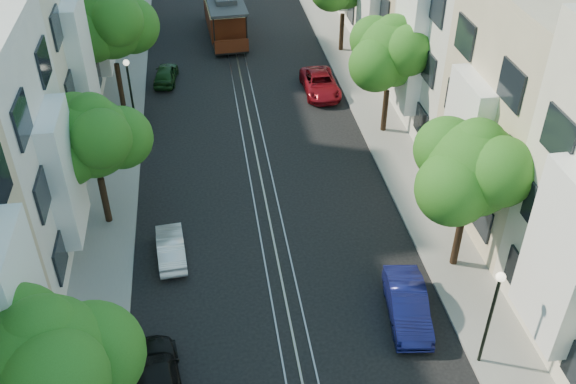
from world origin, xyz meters
name	(u,v)px	position (x,y,z in m)	size (l,w,h in m)	color
ground	(241,77)	(0.00, 28.00, 0.00)	(200.00, 200.00, 0.00)	black
sidewalk_east	(351,69)	(7.25, 28.00, 0.06)	(2.50, 80.00, 0.12)	gray
sidewalk_west	(126,83)	(-7.25, 28.00, 0.06)	(2.50, 80.00, 0.12)	gray
rail_left	(232,77)	(-0.55, 28.00, 0.01)	(0.06, 80.00, 0.02)	gray
rail_slot	(241,77)	(0.00, 28.00, 0.01)	(0.06, 80.00, 0.02)	gray
rail_right	(249,76)	(0.55, 28.00, 0.01)	(0.06, 80.00, 0.02)	gray
lane_line	(241,77)	(0.00, 28.00, 0.00)	(0.08, 80.00, 0.01)	tan
townhouses_west	(30,10)	(-11.87, 27.91, 5.08)	(7.75, 72.00, 11.76)	silver
tree_e_b	(473,171)	(7.26, 8.98, 4.73)	(4.93, 4.08, 6.68)	black
tree_e_c	(392,54)	(7.26, 19.98, 4.60)	(4.84, 3.99, 6.52)	black
tree_w_a	(47,366)	(-7.14, 1.98, 4.73)	(4.93, 4.08, 6.68)	black
tree_w_b	(94,139)	(-7.14, 13.98, 4.40)	(4.72, 3.87, 6.27)	black
tree_w_c	(111,24)	(-7.14, 24.98, 5.07)	(5.13, 4.28, 7.09)	black
lamp_east	(493,305)	(6.30, 4.00, 2.85)	(0.32, 0.32, 4.16)	black
lamp_west	(130,85)	(-6.30, 22.00, 2.85)	(0.32, 0.32, 4.16)	black
cable_car	(224,12)	(-0.50, 34.81, 1.81)	(2.86, 8.06, 3.05)	black
parked_car_e_mid	(407,305)	(4.40, 6.47, 0.64)	(1.36, 3.90, 1.28)	#0D1045
parked_car_e_far	(320,84)	(4.62, 25.08, 0.60)	(1.99, 4.32, 1.20)	maroon
parked_car_w_near	(156,381)	(-4.90, 4.37, 0.63)	(1.76, 4.33, 1.26)	black
parked_car_w_mid	(171,247)	(-4.40, 11.22, 0.53)	(1.12, 3.21, 1.06)	silver
parked_car_w_far	(166,74)	(-4.70, 27.95, 0.55)	(1.31, 3.25, 1.11)	#153415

